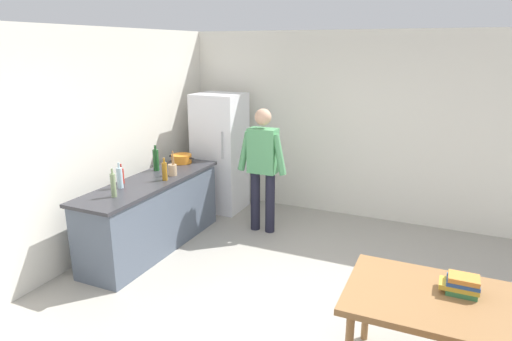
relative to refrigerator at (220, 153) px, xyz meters
The scene contains 15 objects.
ground_plane 3.19m from the refrigerator, 51.63° to the right, with size 14.00×14.00×0.00m, color #9E998E.
wall_back 2.04m from the refrigerator, 17.53° to the left, with size 6.40×0.12×2.70m, color silver.
wall_left 2.35m from the refrigerator, 107.65° to the right, with size 0.12×5.60×2.70m, color silver.
kitchen_counter 1.66m from the refrigerator, 93.58° to the right, with size 0.64×2.20×0.90m.
refrigerator is the anchor object (origin of this frame).
person 1.10m from the refrigerator, 30.23° to the right, with size 0.70×0.22×1.70m.
dining_table 4.27m from the refrigerator, 39.29° to the right, with size 1.40×0.90×0.75m.
cooking_pot 0.79m from the refrigerator, 104.64° to the right, with size 0.40×0.28×0.12m.
utensil_jar 1.33m from the refrigerator, 88.26° to the right, with size 0.11×0.11×0.32m.
bottle_wine_green 1.27m from the refrigerator, 103.02° to the right, with size 0.08×0.08×0.34m.
bottle_water_clear 2.02m from the refrigerator, 96.17° to the right, with size 0.07×0.07×0.30m.
bottle_oil_amber 1.55m from the refrigerator, 87.18° to the right, with size 0.06×0.06×0.28m.
bottle_sauce_red 1.89m from the refrigerator, 99.65° to the right, with size 0.06×0.06×0.24m.
bottle_vinegar_tall 2.28m from the refrigerator, 91.67° to the right, with size 0.06×0.06×0.32m.
book_stack 4.26m from the refrigerator, 37.20° to the right, with size 0.27×0.18×0.14m.
Camera 1 is at (1.28, -3.36, 2.48)m, focal length 30.78 mm.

